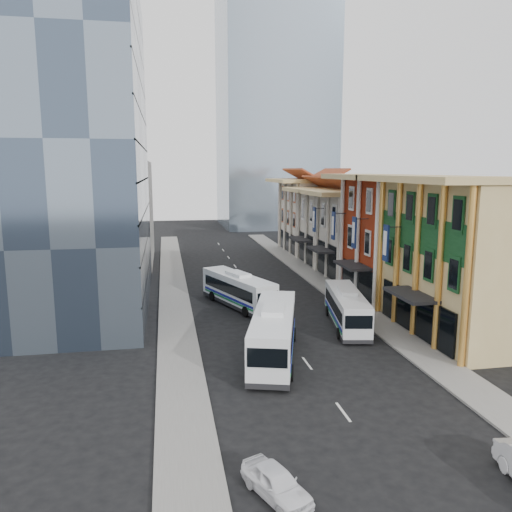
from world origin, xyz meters
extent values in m
plane|color=black|center=(0.00, 0.00, 0.00)|extent=(200.00, 200.00, 0.00)
cube|color=slate|center=(8.50, 22.00, 0.07)|extent=(3.00, 90.00, 0.15)
cube|color=slate|center=(-8.50, 22.00, 0.07)|extent=(3.00, 90.00, 0.15)
cube|color=tan|center=(14.00, 5.00, 6.00)|extent=(8.00, 14.00, 12.00)
cube|color=maroon|center=(14.00, 17.00, 6.00)|extent=(8.00, 10.00, 12.00)
cube|color=beige|center=(14.00, 26.50, 5.00)|extent=(8.00, 9.00, 10.00)
cube|color=beige|center=(14.00, 35.50, 5.00)|extent=(8.00, 9.00, 10.00)
cube|color=beige|center=(14.00, 46.00, 5.50)|extent=(8.00, 12.00, 11.00)
cube|color=#3B495E|center=(-17.00, 19.00, 15.00)|extent=(12.00, 26.00, 30.00)
cube|color=gray|center=(-16.00, 42.00, 7.00)|extent=(10.00, 18.00, 14.00)
imported|color=white|center=(-5.12, -12.24, 0.61)|extent=(2.77, 3.87, 1.22)
camera|label=1|loc=(-9.18, -29.86, 12.94)|focal=35.00mm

